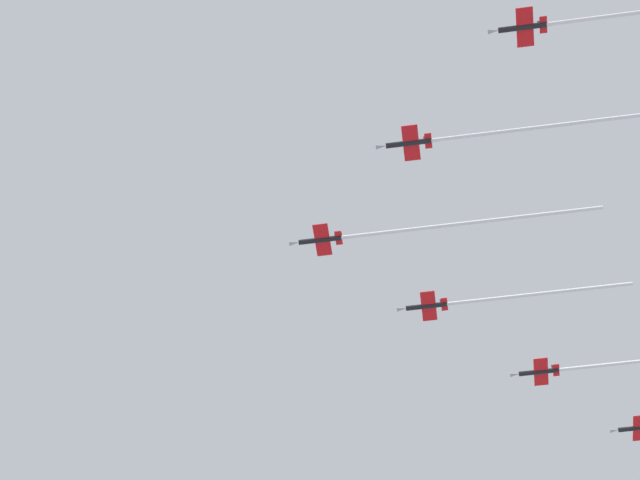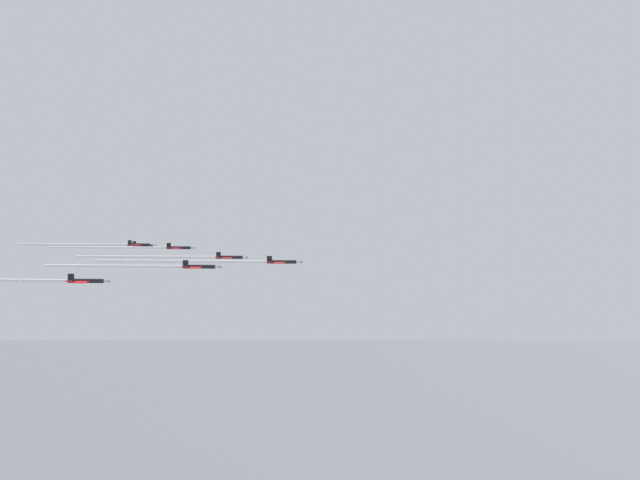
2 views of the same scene
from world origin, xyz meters
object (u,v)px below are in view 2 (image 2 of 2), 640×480
at_px(jet_starboard_inner, 152,266).
at_px(jet_center_rear, 99,244).
at_px(jet_port_inner, 179,257).
at_px(jet_lead, 218,261).
at_px(jet_starboard_trail, 105,245).
at_px(jet_port_outer, 137,248).
at_px(jet_starboard_outer, 15,280).

bearing_deg(jet_starboard_inner, jet_center_rear, -149.58).
bearing_deg(jet_port_inner, jet_lead, 41.48).
bearing_deg(jet_port_inner, jet_center_rear, -132.93).
bearing_deg(jet_starboard_trail, jet_port_outer, 34.93).
xyz_separation_m(jet_lead, jet_center_rear, (51.84, 64.63, 0.99)).
relative_size(jet_lead, jet_starboard_inner, 1.28).
bearing_deg(jet_port_inner, jet_starboard_inner, 5.67).
relative_size(jet_lead, jet_port_outer, 1.15).
bearing_deg(jet_lead, jet_center_rear, -134.67).
relative_size(jet_port_outer, jet_starboard_outer, 0.92).
bearing_deg(jet_lead, jet_starboard_outer, -45.59).
bearing_deg(jet_starboard_outer, jet_lead, 134.41).
bearing_deg(jet_lead, jet_port_inner, -138.52).
xyz_separation_m(jet_lead, jet_starboard_outer, (-42.73, 35.41, -1.23)).
bearing_deg(jet_starboard_inner, jet_starboard_outer, -53.59).
bearing_deg(jet_center_rear, jet_starboard_outer, 11.23).
bearing_deg(jet_starboard_inner, jet_port_outer, -157.38).
bearing_deg(jet_center_rear, jet_port_outer, 47.68).
relative_size(jet_lead, jet_port_inner, 1.08).
relative_size(jet_starboard_inner, jet_port_outer, 0.90).
xyz_separation_m(jet_starboard_inner, jet_starboard_outer, (-22.04, 24.17, -1.60)).
bearing_deg(jet_port_inner, jet_starboard_trail, -140.78).
relative_size(jet_port_outer, jet_center_rear, 0.98).
xyz_separation_m(jet_starboard_inner, jet_port_outer, (55.42, 30.18, 0.86)).
xyz_separation_m(jet_port_outer, jet_starboard_trail, (35.82, 31.00, -1.74)).
height_order(jet_lead, jet_starboard_inner, jet_starboard_inner).
relative_size(jet_lead, jet_center_rear, 1.13).
xyz_separation_m(jet_starboard_outer, jet_center_rear, (94.57, 29.23, 2.22)).
distance_m(jet_port_outer, jet_center_rear, 28.84).
bearing_deg(jet_port_outer, jet_center_rear, -132.32).
relative_size(jet_starboard_outer, jet_center_rear, 1.07).
distance_m(jet_port_outer, jet_starboard_outer, 77.73).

